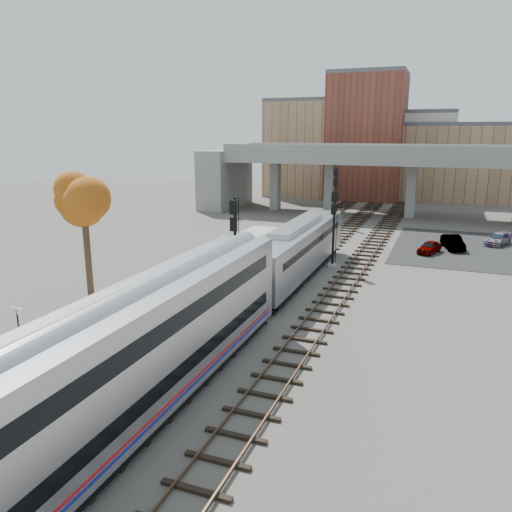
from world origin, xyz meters
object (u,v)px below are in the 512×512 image
Objects in this scene: locomotive at (297,249)px; car_c at (498,239)px; signal_mast_near at (235,251)px; car_b at (453,242)px; signal_mast_mid at (333,231)px; signal_mast_far at (335,197)px; tree at (83,202)px; car_a at (429,247)px; coach at (121,367)px.

car_c is at bearing 49.40° from locomotive.
signal_mast_near is 25.86m from car_b.
signal_mast_far is at bearing 102.04° from signal_mast_mid.
tree reaches higher than car_b.
signal_mast_mid reaches higher than car_a.
signal_mast_mid is 19.89m from tree.
car_a is (11.53, -11.03, -2.87)m from signal_mast_far.
car_c is (17.83, 25.59, -2.91)m from signal_mast_near.
signal_mast_near is 1.08× the size of signal_mast_mid.
coach is 7.42× the size of car_a.
coach is 43.92m from car_c.
car_c is at bearing -14.91° from signal_mast_far.
locomotive is 24.22m from car_c.
tree is 2.68× the size of car_a.
car_b is at bearing 58.12° from signal_mast_near.
signal_mast_far reaches higher than car_b.
signal_mast_mid is 1.66× the size of car_c.
signal_mast_mid is at bearing -108.10° from car_c.
car_c is (15.73, 18.35, -1.66)m from locomotive.
tree is 2.28× the size of car_c.
locomotive is 7.64m from signal_mast_near.
signal_mast_mid is (4.10, 11.11, -0.36)m from signal_mast_near.
locomotive is at bearing -84.80° from signal_mast_far.
tree is at bearing 133.09° from coach.
coach is 3.53× the size of signal_mast_near.
signal_mast_far is at bearing -169.53° from car_c.
tree is at bearing -138.68° from locomotive.
coach is at bearing -87.37° from signal_mast_far.
signal_mast_far is 1.73× the size of car_b.
car_c is (13.73, 14.48, -2.55)m from signal_mast_mid.
signal_mast_far is 34.77m from tree.
car_b is at bearing 48.53° from signal_mast_mid.
signal_mast_near is at bearing -137.71° from car_b.
tree is at bearing -148.78° from car_b.
car_a is at bearing 51.98° from locomotive.
locomotive is 2.71× the size of signal_mast_far.
car_c is (15.73, 40.95, -2.18)m from coach.
coach is at bearing -85.63° from car_c.
car_b reaches higher than car_a.
car_b is 1.03× the size of car_c.
signal_mast_mid reaches higher than car_b.
coach is 6.33× the size of car_c.
coach reaches higher than car_c.
car_a is at bearing 47.80° from signal_mast_mid.
signal_mast_far is (-2.10, 23.09, 1.21)m from locomotive.
tree is at bearing -113.98° from car_a.
signal_mast_near reaches higher than car_a.
car_b is at bearing 70.39° from car_a.
car_a is at bearing -144.83° from car_b.
signal_mast_near is 31.32m from car_c.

